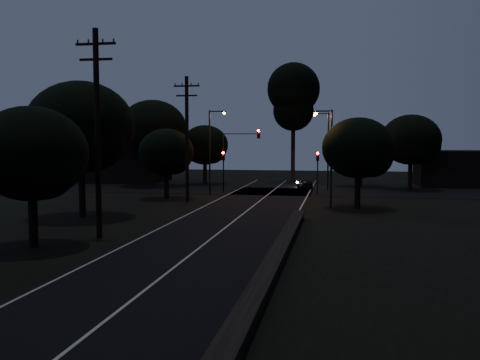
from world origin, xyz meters
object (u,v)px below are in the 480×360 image
(signal_mast, at_px, (240,149))
(streetlight_a, at_px, (212,146))
(signal_left, at_px, (223,164))
(streetlight_b, at_px, (326,146))
(utility_pole_mid, at_px, (97,130))
(utility_pole_far, at_px, (187,137))
(signal_right, at_px, (318,165))
(tall_pine, at_px, (293,96))
(car, at_px, (305,184))
(streetlight_c, at_px, (329,151))

(signal_mast, distance_m, streetlight_a, 3.13)
(signal_left, height_order, streetlight_b, streetlight_b)
(utility_pole_mid, relative_size, utility_pole_far, 1.05)
(signal_right, bearing_deg, utility_pole_mid, -112.99)
(streetlight_b, bearing_deg, tall_pine, 111.38)
(utility_pole_mid, height_order, car, utility_pole_mid)
(utility_pole_mid, relative_size, streetlight_c, 1.47)
(utility_pole_mid, relative_size, signal_mast, 1.76)
(streetlight_b, bearing_deg, streetlight_c, -87.86)
(streetlight_b, bearing_deg, signal_right, -100.00)
(streetlight_a, bearing_deg, utility_pole_far, -96.59)
(utility_pole_mid, xyz_separation_m, tall_pine, (7.00, 40.00, 4.86))
(streetlight_c, bearing_deg, utility_pole_far, 170.40)
(signal_right, bearing_deg, signal_left, 180.00)
(utility_pole_far, distance_m, car, 17.40)
(signal_left, bearing_deg, signal_mast, 0.13)
(streetlight_b, bearing_deg, utility_pole_mid, -111.30)
(signal_left, height_order, car, signal_left)
(signal_right, bearing_deg, tall_pine, 103.49)
(signal_mast, xyz_separation_m, car, (5.99, 6.01, -3.81))
(utility_pole_mid, bearing_deg, utility_pole_far, 90.00)
(streetlight_c, distance_m, car, 16.68)
(tall_pine, distance_m, streetlight_b, 13.23)
(streetlight_a, height_order, car, streetlight_a)
(signal_right, relative_size, streetlight_a, 0.51)
(signal_mast, bearing_deg, signal_left, -179.87)
(signal_right, relative_size, car, 1.31)
(signal_left, height_order, streetlight_c, streetlight_c)
(signal_left, bearing_deg, car, 38.07)
(tall_pine, xyz_separation_m, signal_right, (3.60, -15.01, -7.76))
(utility_pole_far, xyz_separation_m, tall_pine, (7.00, 23.00, 5.12))
(utility_pole_mid, bearing_deg, signal_left, 86.79)
(signal_left, bearing_deg, streetlight_a, -109.59)
(signal_left, relative_size, signal_right, 1.00)
(signal_right, xyz_separation_m, streetlight_b, (0.71, 4.01, 1.80))
(signal_right, height_order, streetlight_c, streetlight_c)
(signal_right, xyz_separation_m, car, (-1.53, 6.01, -2.30))
(signal_mast, height_order, streetlight_b, streetlight_b)
(signal_right, bearing_deg, car, 104.23)
(signal_right, xyz_separation_m, streetlight_a, (-9.91, -1.99, 1.80))
(utility_pole_mid, distance_m, car, 32.72)
(signal_right, distance_m, streetlight_c, 10.18)
(signal_right, bearing_deg, signal_mast, 179.97)
(tall_pine, relative_size, streetlight_c, 1.96)
(streetlight_a, bearing_deg, signal_mast, 39.77)
(signal_mast, relative_size, streetlight_b, 0.78)
(streetlight_a, bearing_deg, streetlight_c, -35.69)
(signal_mast, bearing_deg, car, 45.09)
(utility_pole_mid, distance_m, utility_pole_far, 17.00)
(utility_pole_far, height_order, streetlight_b, utility_pole_far)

